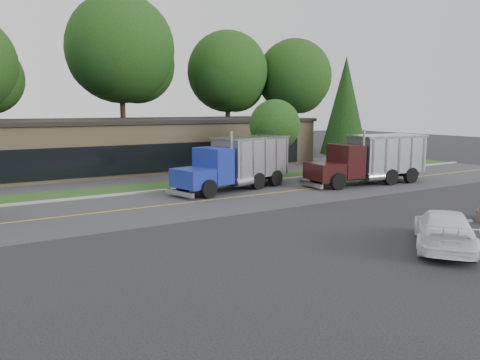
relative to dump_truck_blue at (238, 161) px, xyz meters
name	(u,v)px	position (x,y,z in m)	size (l,w,h in m)	color
ground	(285,242)	(-4.70, -11.56, -1.81)	(140.00, 140.00, 0.00)	#323237
road	(189,203)	(-4.70, -2.56, -1.81)	(60.00, 8.00, 0.02)	#4E4E52
center_line	(189,203)	(-4.70, -2.56, -1.81)	(60.00, 0.12, 0.01)	gold
curb	(162,191)	(-4.70, 1.64, -1.81)	(60.00, 0.30, 0.12)	#9E9E99
grass_verge	(152,187)	(-4.70, 3.44, -1.81)	(60.00, 3.40, 0.03)	#2A4C1A
far_parking	(129,178)	(-4.70, 8.44, -1.81)	(60.00, 7.00, 0.02)	#4E4E52
strip_mall	(129,145)	(-2.70, 14.44, 0.19)	(32.00, 12.00, 4.00)	#95805B
tree_far_c	(122,55)	(-0.52, 22.58, 8.87)	(11.73, 11.04, 16.73)	#382619
tree_far_d	(228,76)	(11.45, 21.56, 7.09)	(9.77, 9.19, 13.94)	#382619
tree_far_e	(295,80)	(19.44, 19.55, 6.72)	(9.37, 8.82, 13.36)	#382619
evergreen_right	(345,106)	(15.30, 6.44, 3.64)	(4.36, 4.36, 9.92)	#382619
tree_verge	(275,128)	(5.36, 3.49, 1.96)	(4.15, 3.91, 5.92)	#382619
dump_truck_blue	(238,161)	(0.00, 0.00, 0.00)	(8.77, 4.48, 3.36)	black
dump_truck_maroon	(372,158)	(9.13, -2.97, 0.00)	(9.13, 3.36, 3.36)	black
rally_car	(444,229)	(0.02, -15.30, -1.08)	(2.05, 5.04, 1.46)	white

